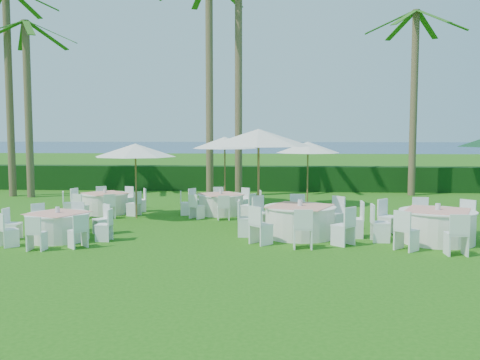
% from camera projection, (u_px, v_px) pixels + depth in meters
% --- Properties ---
extents(ground, '(120.00, 120.00, 0.00)m').
position_uv_depth(ground, '(248.00, 238.00, 14.26)').
color(ground, '#1E5D0F').
rests_on(ground, ground).
extents(hedge, '(34.00, 1.00, 1.20)m').
position_uv_depth(hedge, '(261.00, 178.00, 26.13)').
color(hedge, black).
rests_on(hedge, ground).
extents(ocean, '(260.00, 260.00, 0.00)m').
position_uv_depth(ocean, '(273.00, 146.00, 115.63)').
color(ocean, '#062245').
rests_on(ocean, ground).
extents(banquet_table_a, '(2.86, 2.86, 0.88)m').
position_uv_depth(banquet_table_a, '(58.00, 226.00, 14.02)').
color(banquet_table_a, white).
rests_on(banquet_table_a, ground).
extents(banquet_table_b, '(3.37, 3.37, 1.01)m').
position_uv_depth(banquet_table_b, '(300.00, 220.00, 14.45)').
color(banquet_table_b, white).
rests_on(banquet_table_b, ground).
extents(banquet_table_c, '(3.34, 3.34, 1.01)m').
position_uv_depth(banquet_table_c, '(437.00, 225.00, 13.71)').
color(banquet_table_c, white).
rests_on(banquet_table_c, ground).
extents(banquet_table_d, '(2.77, 2.77, 0.87)m').
position_uv_depth(banquet_table_d, '(105.00, 203.00, 18.71)').
color(banquet_table_d, white).
rests_on(banquet_table_d, ground).
extents(banquet_table_e, '(2.82, 2.82, 0.86)m').
position_uv_depth(banquet_table_e, '(221.00, 204.00, 18.49)').
color(banquet_table_e, white).
rests_on(banquet_table_e, ground).
extents(umbrella_a, '(2.70, 2.70, 2.46)m').
position_uv_depth(umbrella_a, '(135.00, 150.00, 17.46)').
color(umbrella_a, brown).
rests_on(umbrella_a, ground).
extents(umbrella_b, '(3.13, 3.13, 2.93)m').
position_uv_depth(umbrella_b, '(259.00, 138.00, 15.68)').
color(umbrella_b, brown).
rests_on(umbrella_b, ground).
extents(umbrella_c, '(2.54, 2.54, 2.66)m').
position_uv_depth(umbrella_c, '(225.00, 143.00, 21.07)').
color(umbrella_c, brown).
rests_on(umbrella_c, ground).
extents(umbrella_d, '(2.42, 2.42, 2.48)m').
position_uv_depth(umbrella_d, '(308.00, 147.00, 20.50)').
color(umbrella_d, brown).
rests_on(umbrella_d, ground).
extents(palm_a, '(4.32, 4.32, 9.19)m').
position_uv_depth(palm_a, '(9.00, 82.00, 23.44)').
color(palm_a, brown).
rests_on(palm_a, ground).
extents(palm_b, '(4.41, 4.09, 9.52)m').
position_uv_depth(palm_b, '(209.00, 77.00, 22.99)').
color(palm_b, brown).
rests_on(palm_b, ground).
extents(palm_c, '(4.31, 4.33, 11.75)m').
position_uv_depth(palm_c, '(239.00, 51.00, 23.27)').
color(palm_c, brown).
rests_on(palm_c, ground).
extents(palm_d, '(4.39, 4.18, 8.24)m').
position_uv_depth(palm_d, '(414.00, 94.00, 23.83)').
color(palm_d, brown).
rests_on(palm_d, ground).
extents(palm_f, '(4.40, 4.00, 7.65)m').
position_uv_depth(palm_f, '(28.00, 99.00, 23.14)').
color(palm_f, brown).
rests_on(palm_f, ground).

